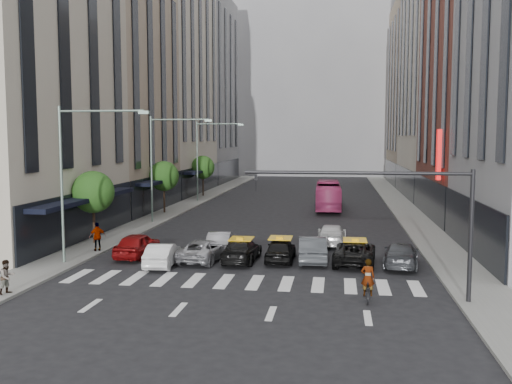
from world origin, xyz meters
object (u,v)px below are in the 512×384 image
at_px(streetlamp_near, 77,163).
at_px(car_red, 138,245).
at_px(streetlamp_mid, 162,155).
at_px(bus, 328,196).
at_px(motorcycle, 367,291).
at_px(car_white_front, 162,255).
at_px(streetlamp_far, 205,150).
at_px(pedestrian_far, 98,237).
at_px(taxi_center, 281,250).
at_px(pedestrian_near, 7,277).
at_px(taxi_left, 241,250).

distance_m(streetlamp_near, car_red, 6.32).
xyz_separation_m(streetlamp_mid, car_red, (2.56, -13.38, -5.15)).
distance_m(bus, motorcycle, 32.70).
distance_m(car_white_front, bus, 28.59).
bearing_deg(streetlamp_near, streetlamp_far, 90.00).
bearing_deg(pedestrian_far, streetlamp_far, -126.61).
distance_m(streetlamp_far, bus, 15.20).
distance_m(streetlamp_near, taxi_center, 12.84).
distance_m(taxi_center, pedestrian_near, 15.04).
relative_size(streetlamp_near, taxi_left, 1.93).
bearing_deg(taxi_center, motorcycle, 121.64).
height_order(car_white_front, taxi_left, taxi_left).
bearing_deg(streetlamp_far, streetlamp_mid, -90.00).
bearing_deg(streetlamp_far, taxi_left, -72.93).
bearing_deg(taxi_center, streetlamp_near, 13.01).
bearing_deg(streetlamp_far, taxi_center, -68.73).
bearing_deg(taxi_center, bus, -95.38).
bearing_deg(pedestrian_far, streetlamp_near, 60.15).
height_order(streetlamp_far, bus, streetlamp_far).
distance_m(streetlamp_near, bus, 31.14).
relative_size(car_white_front, motorcycle, 2.32).
bearing_deg(streetlamp_mid, taxi_center, -49.48).
bearing_deg(pedestrian_near, taxi_left, -24.90).
distance_m(streetlamp_mid, pedestrian_near, 23.26).
height_order(streetlamp_mid, car_red, streetlamp_mid).
height_order(car_red, taxi_center, car_red).
xyz_separation_m(streetlamp_mid, taxi_left, (9.13, -13.74, -5.23)).
distance_m(streetlamp_near, car_white_front, 7.14).
bearing_deg(streetlamp_far, pedestrian_far, -90.71).
distance_m(streetlamp_mid, car_white_front, 17.14).
xyz_separation_m(taxi_center, bus, (2.39, 24.92, 0.74)).
xyz_separation_m(car_white_front, taxi_center, (6.59, 2.21, 0.03)).
distance_m(streetlamp_far, pedestrian_far, 29.05).
distance_m(streetlamp_mid, motorcycle, 27.09).
distance_m(car_red, bus, 27.36).
distance_m(taxi_center, bus, 25.05).
bearing_deg(bus, car_white_front, 70.35).
bearing_deg(car_red, pedestrian_far, -12.71).
xyz_separation_m(streetlamp_far, taxi_left, (9.13, -29.74, -5.23)).
bearing_deg(streetlamp_near, car_white_front, 4.90).
distance_m(taxi_left, pedestrian_far, 9.56).
relative_size(streetlamp_near, car_white_front, 2.22).
height_order(pedestrian_near, pedestrian_far, pedestrian_far).
bearing_deg(streetlamp_mid, car_red, -79.16).
height_order(car_white_front, motorcycle, car_white_front).
xyz_separation_m(taxi_center, pedestrian_far, (-11.79, 0.74, 0.37)).
distance_m(streetlamp_near, motorcycle, 17.78).
xyz_separation_m(streetlamp_near, car_red, (2.56, 2.62, -5.15)).
bearing_deg(taxi_center, car_white_front, 18.61).
bearing_deg(taxi_center, taxi_left, 9.07).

